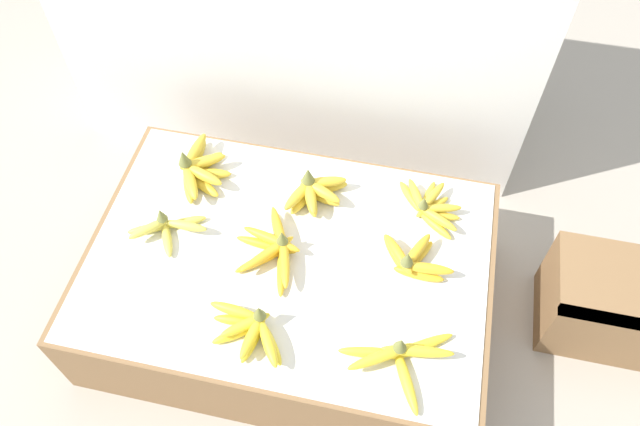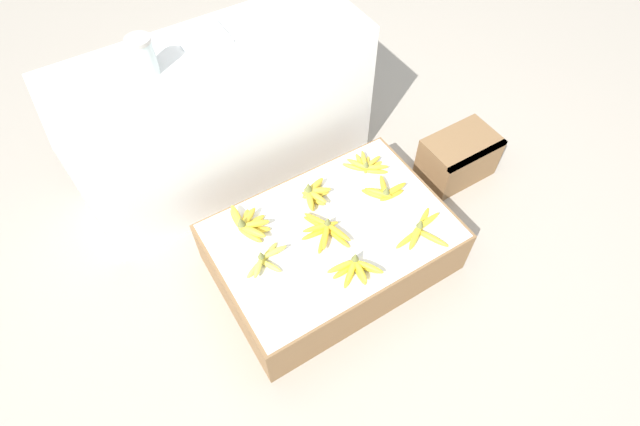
# 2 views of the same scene
# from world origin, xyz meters

# --- Properties ---
(ground_plane) EXTENTS (10.00, 10.00, 0.00)m
(ground_plane) POSITION_xyz_m (0.00, 0.00, 0.00)
(ground_plane) COLOR #A89E8E
(display_platform) EXTENTS (1.07, 0.73, 0.28)m
(display_platform) POSITION_xyz_m (0.00, 0.00, 0.14)
(display_platform) COLOR olive
(display_platform) RESTS_ON ground_plane
(back_vendor_table) EXTENTS (1.47, 0.51, 0.80)m
(back_vendor_table) POSITION_xyz_m (-0.14, 0.80, 0.40)
(back_vendor_table) COLOR white
(back_vendor_table) RESTS_ON ground_plane
(wooden_crate) EXTENTS (0.39, 0.25, 0.25)m
(wooden_crate) POSITION_xyz_m (0.90, 0.13, 0.13)
(wooden_crate) COLOR olive
(wooden_crate) RESTS_ON ground_plane
(banana_bunch_front_midleft) EXTENTS (0.21, 0.15, 0.10)m
(banana_bunch_front_midleft) POSITION_xyz_m (-0.03, -0.23, 0.31)
(banana_bunch_front_midleft) COLOR yellow
(banana_bunch_front_midleft) RESTS_ON display_platform
(banana_bunch_front_midright) EXTENTS (0.27, 0.23, 0.10)m
(banana_bunch_front_midright) POSITION_xyz_m (0.32, -0.22, 0.31)
(banana_bunch_front_midright) COLOR yellow
(banana_bunch_front_midright) RESTS_ON display_platform
(banana_bunch_middle_left) EXTENTS (0.22, 0.16, 0.09)m
(banana_bunch_middle_left) POSITION_xyz_m (-0.33, 0.01, 0.30)
(banana_bunch_middle_left) COLOR #DBCC4C
(banana_bunch_middle_left) RESTS_ON display_platform
(banana_bunch_middle_midleft) EXTENTS (0.18, 0.26, 0.09)m
(banana_bunch_middle_midleft) POSITION_xyz_m (-0.04, 0.00, 0.31)
(banana_bunch_middle_midleft) COLOR gold
(banana_bunch_middle_midleft) RESTS_ON display_platform
(banana_bunch_middle_midright) EXTENTS (0.20, 0.14, 0.10)m
(banana_bunch_middle_midright) POSITION_xyz_m (0.32, 0.04, 0.31)
(banana_bunch_middle_midright) COLOR gold
(banana_bunch_middle_midright) RESTS_ON display_platform
(banana_bunch_back_left) EXTENTS (0.15, 0.25, 0.11)m
(banana_bunch_back_left) POSITION_xyz_m (-0.31, 0.21, 0.31)
(banana_bunch_back_left) COLOR gold
(banana_bunch_back_left) RESTS_ON display_platform
(banana_bunch_back_midleft) EXTENTS (0.16, 0.17, 0.11)m
(banana_bunch_back_midleft) POSITION_xyz_m (0.02, 0.20, 0.31)
(banana_bunch_back_midleft) COLOR gold
(banana_bunch_back_midleft) RESTS_ON display_platform
(banana_bunch_back_midright) EXTENTS (0.19, 0.19, 0.08)m
(banana_bunch_back_midright) POSITION_xyz_m (0.34, 0.23, 0.30)
(banana_bunch_back_midright) COLOR gold
(banana_bunch_back_midright) RESTS_ON display_platform
(glass_jar) EXTENTS (0.11, 0.11, 0.16)m
(glass_jar) POSITION_xyz_m (-0.42, 0.78, 0.88)
(glass_jar) COLOR silver
(glass_jar) RESTS_ON back_vendor_table
(foam_tray_white) EXTENTS (0.21, 0.17, 0.02)m
(foam_tray_white) POSITION_xyz_m (0.13, 0.72, 0.81)
(foam_tray_white) COLOR white
(foam_tray_white) RESTS_ON back_vendor_table
(foam_tray_dark) EXTENTS (0.21, 0.20, 0.02)m
(foam_tray_dark) POSITION_xyz_m (-0.13, 0.88, 0.81)
(foam_tray_dark) COLOR white
(foam_tray_dark) RESTS_ON back_vendor_table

